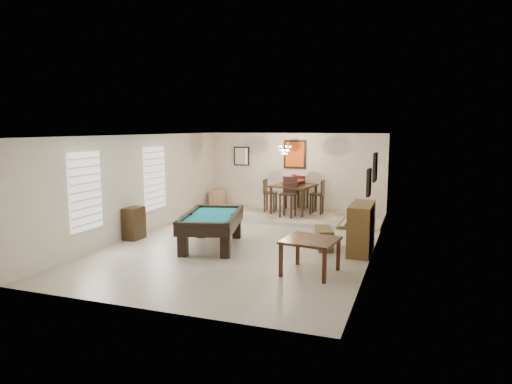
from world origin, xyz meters
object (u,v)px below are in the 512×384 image
Objects in this scene: square_table at (310,256)px; chandelier at (284,147)px; upright_piano at (355,228)px; dining_chair_south at (288,197)px; dining_chair_west at (270,195)px; dining_table at (294,197)px; corner_bench at (217,198)px; piano_bench at (324,238)px; dining_chair_north at (301,192)px; dining_chair_east at (317,197)px; pool_table at (212,231)px; flower_vase at (294,177)px; apothecary_chest at (134,223)px.

chandelier is (-2.00, 5.12, 1.86)m from square_table.
chandelier is at bearing 128.60° from upright_piano.
dining_chair_south is 1.11m from dining_chair_west.
dining_table is 2.25× the size of corner_bench.
dining_table reaches higher than square_table.
dining_chair_west is at bearing 124.67° from piano_bench.
piano_bench is at bearing 117.58° from dining_chair_north.
corner_bench is (-2.12, 0.54, -0.27)m from dining_chair_west.
dining_chair_east is 1.85m from chandelier.
square_table is 7.56m from corner_bench.
dining_chair_south reaches higher than upright_piano.
piano_bench is 4.58m from dining_chair_north.
piano_bench is at bearing 1.70° from pool_table.
piano_bench is 3.66m from dining_chair_east.
flower_vase reaches higher than dining_table.
dining_chair_south is at bearing 120.87° from piano_bench.
dining_chair_north is at bearing -137.27° from dining_chair_east.
square_table is at bearing -38.33° from pool_table.
chandelier reaches higher than apothecary_chest.
upright_piano is 1.29× the size of dining_chair_west.
piano_bench is at bearing 93.19° from square_table.
dining_table is (-1.66, 3.50, 0.38)m from piano_bench.
pool_table is at bearing -20.46° from dining_chair_east.
dining_chair_east is at bearing 1.35° from flower_vase.
upright_piano reaches higher than pool_table.
dining_table is (0.87, 4.20, 0.25)m from pool_table.
square_table is 5.75m from flower_vase.
piano_bench is at bearing -64.61° from dining_table.
dining_chair_north is 1.87m from chandelier.
chandelier is at bearing -122.22° from dining_chair_west.
chandelier is (-0.24, -0.27, 0.95)m from flower_vase.
dining_chair_north is (0.05, 0.77, 0.06)m from dining_table.
square_table is 5.69m from dining_table.
chandelier is (2.78, 3.93, 1.80)m from apothecary_chest.
dining_chair_north is at bearing 118.34° from upright_piano.
square_table is at bearing 112.45° from dining_chair_north.
dining_chair_east is (-1.64, 3.56, 0.10)m from upright_piano.
dining_chair_south is 1.17× the size of dining_chair_west.
dining_chair_west is (-2.43, 3.52, 0.40)m from piano_bench.
piano_bench is 6.10m from corner_bench.
dining_table is 1.62m from chandelier.
upright_piano reaches higher than apothecary_chest.
square_table is 0.74× the size of upright_piano.
dining_chair_south is at bearing 110.61° from square_table.
dining_table is at bearing 54.32° from apothecary_chest.
chandelier reaches higher than flower_vase.
piano_bench is at bearing 15.05° from dining_chair_east.
apothecary_chest is at bearing -125.30° from chandelier.
upright_piano is (0.61, 1.86, 0.21)m from square_table.
dining_table is at bearing 93.19° from dining_chair_north.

